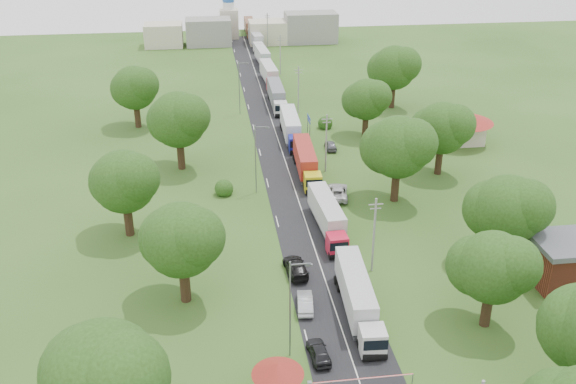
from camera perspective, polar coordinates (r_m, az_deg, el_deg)
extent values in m
plane|color=#2A4A18|center=(77.56, 2.21, -4.54)|extent=(260.00, 260.00, 0.00)
cube|color=black|center=(95.19, 0.20, 1.43)|extent=(8.00, 200.00, 0.04)
cube|color=slate|center=(56.27, 1.94, -16.62)|extent=(0.35, 0.35, 0.25)
cylinder|color=red|center=(57.07, 6.59, -16.16)|extent=(9.00, 0.12, 0.12)
cylinder|color=slate|center=(58.49, 11.02, -15.96)|extent=(0.10, 0.10, 1.00)
cone|color=maroon|center=(54.76, -0.92, -15.44)|extent=(4.40, 4.40, 1.10)
cube|color=black|center=(55.87, 0.48, -16.49)|extent=(0.02, 1.20, 0.90)
cylinder|color=slate|center=(107.84, 1.96, 5.51)|extent=(0.12, 0.12, 4.00)
cylinder|color=slate|center=(110.06, 1.75, 5.93)|extent=(0.12, 0.12, 4.00)
cube|color=navy|center=(108.42, 1.86, 6.52)|extent=(0.06, 3.00, 1.00)
cube|color=silver|center=(108.42, 1.86, 6.52)|extent=(0.07, 3.10, 0.06)
cylinder|color=gray|center=(70.50, 7.64, -3.86)|extent=(0.24, 0.24, 9.00)
cube|color=gray|center=(68.74, 7.83, -1.10)|extent=(1.60, 0.10, 0.10)
cube|color=gray|center=(68.96, 7.80, -1.47)|extent=(1.20, 0.10, 0.10)
cylinder|color=gray|center=(95.22, 3.41, 4.32)|extent=(0.24, 0.24, 9.00)
cube|color=gray|center=(93.92, 3.47, 6.48)|extent=(1.60, 0.10, 0.10)
cube|color=gray|center=(94.08, 3.46, 6.20)|extent=(1.20, 0.10, 0.10)
cylinder|color=gray|center=(121.37, 0.93, 9.05)|extent=(0.24, 0.24, 9.00)
cube|color=gray|center=(120.35, 0.94, 10.79)|extent=(1.60, 0.10, 0.10)
cube|color=gray|center=(120.48, 0.94, 10.56)|extent=(1.20, 0.10, 0.10)
cylinder|color=gray|center=(148.20, -0.69, 12.08)|extent=(0.24, 0.24, 9.00)
cube|color=gray|center=(147.37, -0.70, 13.52)|extent=(1.60, 0.10, 0.10)
cube|color=gray|center=(147.47, -0.70, 13.33)|extent=(1.20, 0.10, 0.10)
cylinder|color=gray|center=(175.39, -1.84, 14.17)|extent=(0.24, 0.24, 9.00)
cube|color=gray|center=(174.69, -1.86, 15.39)|extent=(1.60, 0.10, 0.10)
cube|color=gray|center=(174.78, -1.85, 15.23)|extent=(1.20, 0.10, 0.10)
cylinder|color=slate|center=(57.51, 0.18, -10.47)|extent=(0.16, 0.16, 10.00)
cube|color=slate|center=(55.00, 1.12, -6.43)|extent=(1.80, 0.10, 0.10)
cube|color=slate|center=(55.19, 1.94, -6.50)|extent=(0.50, 0.22, 0.15)
cylinder|color=slate|center=(88.11, -2.90, 2.89)|extent=(0.16, 0.16, 10.00)
cube|color=slate|center=(86.49, -2.37, 5.80)|extent=(1.80, 0.10, 0.10)
cube|color=slate|center=(86.61, -1.84, 5.73)|extent=(0.50, 0.22, 0.15)
cylinder|color=slate|center=(121.11, -4.36, 9.19)|extent=(0.16, 0.16, 10.00)
cube|color=slate|center=(119.94, -4.00, 11.37)|extent=(1.80, 0.10, 0.10)
cube|color=slate|center=(120.02, -3.61, 11.32)|extent=(0.50, 0.22, 0.15)
cylinder|color=#382616|center=(65.88, 17.24, -9.85)|extent=(1.04, 1.04, 3.85)
sphere|color=#1E380F|center=(63.39, 17.78, -6.39)|extent=(7.00, 7.00, 7.00)
sphere|color=#1E380F|center=(62.78, 19.28, -6.15)|extent=(5.50, 5.50, 5.50)
sphere|color=#1E380F|center=(64.20, 16.46, -6.28)|extent=(6.00, 6.00, 6.00)
cylinder|color=#382616|center=(75.74, 18.44, -4.94)|extent=(1.08, 1.08, 4.20)
sphere|color=#1E380F|center=(73.40, 18.98, -1.47)|extent=(7.70, 7.70, 7.70)
sphere|color=#1E380F|center=(72.79, 20.40, -1.21)|extent=(6.05, 6.05, 6.05)
sphere|color=#1E380F|center=(74.26, 17.71, -1.44)|extent=(6.60, 6.60, 6.60)
cylinder|color=#382616|center=(88.00, 9.51, 0.59)|extent=(1.12, 1.12, 4.55)
sphere|color=#1E380F|center=(85.84, 9.78, 3.97)|extent=(8.40, 8.40, 8.40)
sphere|color=#1E380F|center=(84.91, 11.02, 4.27)|extent=(6.60, 6.60, 6.60)
sphere|color=#1E380F|center=(87.05, 8.71, 3.93)|extent=(7.20, 7.20, 7.20)
cylinder|color=#382616|center=(97.81, 13.26, 2.73)|extent=(1.08, 1.08, 4.20)
sphere|color=#1E380F|center=(96.01, 13.56, 5.55)|extent=(7.70, 7.70, 7.70)
sphere|color=#1E380F|center=(95.28, 14.61, 5.81)|extent=(6.05, 6.05, 6.05)
sphere|color=#1E380F|center=(97.02, 12.64, 5.51)|extent=(6.60, 6.60, 6.60)
cylinder|color=#382616|center=(110.93, 6.88, 5.87)|extent=(1.04, 1.04, 3.85)
sphere|color=#1E380F|center=(109.47, 7.01, 8.18)|extent=(7.00, 7.00, 7.00)
sphere|color=#1E380F|center=(108.64, 7.80, 8.41)|extent=(5.50, 5.50, 5.50)
sphere|color=#1E380F|center=(110.53, 6.33, 8.11)|extent=(6.00, 6.00, 6.00)
cylinder|color=#382616|center=(126.90, 9.24, 8.41)|extent=(1.12, 1.12, 4.55)
sphere|color=#1E380F|center=(125.41, 9.42, 10.84)|extent=(8.40, 8.40, 8.40)
sphere|color=#1E380F|center=(124.52, 10.28, 11.10)|extent=(6.60, 6.60, 6.60)
sphere|color=#1E380F|center=(126.61, 8.68, 10.75)|extent=(7.20, 7.20, 7.20)
sphere|color=#1E380F|center=(48.24, -16.09, -15.59)|extent=(8.40, 8.40, 8.40)
sphere|color=#1E380F|center=(46.52, -14.52, -15.68)|extent=(6.60, 6.60, 6.60)
sphere|color=#1E380F|center=(49.96, -17.19, -15.00)|extent=(7.20, 7.20, 7.20)
cylinder|color=#382616|center=(67.11, -9.15, -8.01)|extent=(1.08, 1.08, 4.20)
sphere|color=#1E380F|center=(64.46, -9.46, -4.21)|extent=(7.70, 7.70, 7.70)
sphere|color=#1E380F|center=(63.04, -8.28, -3.98)|extent=(6.05, 6.05, 6.05)
sphere|color=#1E380F|center=(65.99, -10.36, -4.09)|extent=(6.60, 6.60, 6.60)
cylinder|color=#382616|center=(80.67, -13.99, -2.39)|extent=(1.08, 1.08, 4.20)
sphere|color=#1E380F|center=(78.47, -14.38, 0.92)|extent=(7.70, 7.70, 7.70)
sphere|color=#1E380F|center=(76.97, -13.51, 1.20)|extent=(6.05, 6.05, 6.05)
sphere|color=#1E380F|center=(80.09, -15.03, 0.92)|extent=(6.60, 6.60, 6.60)
cylinder|color=#382616|center=(98.25, -9.50, 3.29)|extent=(1.12, 1.12, 4.55)
sphere|color=#1E380F|center=(96.33, -9.73, 6.37)|extent=(8.40, 8.40, 8.40)
sphere|color=#1E380F|center=(94.85, -8.88, 6.70)|extent=(6.60, 6.60, 6.60)
sphere|color=#1E380F|center=(98.00, -10.39, 6.27)|extent=(7.20, 7.20, 7.20)
cylinder|color=#382616|center=(117.66, -13.24, 6.61)|extent=(1.08, 1.08, 4.20)
sphere|color=#1E380F|center=(116.16, -13.49, 9.00)|extent=(7.70, 7.70, 7.70)
sphere|color=#1E380F|center=(114.75, -12.89, 9.29)|extent=(6.05, 6.05, 6.05)
sphere|color=#1E380F|center=(117.75, -13.94, 8.89)|extent=(6.60, 6.60, 6.60)
cube|color=maroon|center=(75.43, 23.85, -5.86)|extent=(8.00, 6.00, 4.60)
cube|color=#47494F|center=(74.21, 24.20, -4.13)|extent=(8.60, 6.60, 0.60)
cube|color=beige|center=(111.10, 15.06, 5.24)|extent=(7.00, 5.00, 4.00)
cone|color=maroon|center=(110.18, 15.23, 6.65)|extent=(10.08, 10.08, 1.80)
cube|color=gray|center=(179.64, -7.08, 13.94)|extent=(12.00, 8.00, 7.00)
cube|color=beige|center=(180.62, -1.84, 14.01)|extent=(10.00, 8.00, 6.00)
cube|color=gray|center=(182.00, 2.04, 14.42)|extent=(14.00, 8.00, 8.00)
cube|color=beige|center=(180.02, -10.99, 13.54)|extent=(10.00, 8.00, 6.00)
cube|color=beige|center=(187.56, -5.25, 14.66)|extent=(5.00, 5.00, 8.00)
cylinder|color=silver|center=(186.70, -5.31, 16.17)|extent=(3.20, 3.20, 2.00)
sphere|color=#2659B2|center=(186.45, -5.33, 16.65)|extent=(3.40, 3.40, 3.40)
cube|color=silver|center=(60.32, 7.52, -12.93)|extent=(2.46, 2.46, 2.44)
cube|color=black|center=(59.22, 7.83, -13.36)|extent=(2.24, 0.14, 1.07)
cube|color=slate|center=(60.10, 7.74, -14.31)|extent=(2.15, 0.37, 0.34)
cube|color=slate|center=(66.05, 5.99, -9.85)|extent=(2.85, 11.31, 0.29)
cube|color=#B6B6BB|center=(65.29, 6.00, -8.44)|extent=(3.06, 11.61, 2.92)
cylinder|color=black|center=(60.31, 7.67, -14.20)|extent=(2.29, 0.97, 0.97)
cylinder|color=black|center=(61.61, 7.25, -13.18)|extent=(2.29, 0.97, 0.97)
cylinder|color=black|center=(68.92, 5.33, -8.40)|extent=(2.29, 0.97, 0.97)
cylinder|color=black|center=(70.10, 5.08, -7.74)|extent=(2.29, 0.97, 0.97)
cube|color=red|center=(74.54, 4.39, -4.65)|extent=(2.38, 2.38, 2.35)
cube|color=black|center=(73.41, 4.58, -4.87)|extent=(2.16, 0.14, 1.04)
cube|color=slate|center=(74.11, 4.53, -5.69)|extent=(2.08, 0.36, 0.33)
cube|color=slate|center=(80.54, 3.43, -2.79)|extent=(2.74, 10.93, 0.28)
cube|color=#B5B5B5|center=(80.00, 3.42, -1.62)|extent=(2.95, 11.22, 2.82)
cylinder|color=black|center=(74.33, 4.49, -5.63)|extent=(2.21, 0.94, 0.94)
cylinder|color=black|center=(75.75, 4.23, -4.98)|extent=(2.21, 0.94, 0.94)
cylinder|color=black|center=(83.51, 3.01, -1.87)|extent=(2.21, 0.94, 0.94)
cylinder|color=black|center=(84.75, 2.83, -1.44)|extent=(2.21, 0.94, 0.94)
cube|color=gold|center=(89.58, 2.22, 0.88)|extent=(2.48, 2.48, 2.47)
cube|color=black|center=(88.36, 2.35, 0.76)|extent=(2.27, 0.13, 1.09)
cube|color=slate|center=(88.98, 2.33, 0.00)|extent=(2.19, 0.35, 0.35)
cube|color=slate|center=(96.14, 1.52, 2.15)|extent=(2.81, 11.47, 0.30)
cube|color=maroon|center=(95.72, 1.50, 3.20)|extent=(3.02, 11.78, 2.97)
cylinder|color=black|center=(89.22, 2.30, 0.04)|extent=(2.32, 0.99, 0.99)
cylinder|color=black|center=(90.81, 2.11, 0.52)|extent=(2.32, 0.99, 0.99)
cylinder|color=black|center=(99.38, 1.21, 2.80)|extent=(2.32, 0.99, 0.99)
cylinder|color=black|center=(100.74, 1.08, 3.12)|extent=(2.32, 0.99, 0.99)
cube|color=navy|center=(103.14, 0.74, 4.31)|extent=(2.50, 2.50, 2.51)
cube|color=black|center=(101.90, 0.84, 4.25)|extent=(2.30, 0.11, 1.10)
cube|color=slate|center=(102.45, 0.83, 3.55)|extent=(2.21, 0.34, 0.35)
cube|color=slate|center=(109.93, 0.21, 5.22)|extent=(2.75, 11.61, 0.30)
cube|color=silver|center=(109.60, 0.19, 6.16)|extent=(2.97, 11.92, 3.01)
cylinder|color=black|center=(102.70, 0.81, 3.58)|extent=(2.36, 1.00, 1.00)
cylinder|color=black|center=(104.36, 0.67, 3.94)|extent=(2.36, 1.00, 1.00)
cylinder|color=black|center=(113.28, -0.03, 5.71)|extent=(2.36, 1.00, 1.00)
cylinder|color=black|center=(114.68, -0.13, 5.96)|extent=(2.36, 1.00, 1.00)
cube|color=silver|center=(120.49, -0.67, 7.46)|extent=(2.42, 2.42, 2.48)
cube|color=black|center=(119.25, -0.60, 7.44)|extent=(2.29, 0.05, 1.09)
cube|color=slate|center=(119.73, -0.60, 6.84)|extent=(2.19, 0.28, 0.35)
cube|color=slate|center=(127.32, -1.06, 8.07)|extent=(2.46, 11.46, 0.30)
cube|color=slate|center=(127.08, -1.08, 8.88)|extent=(2.66, 11.76, 2.98)
cylinder|color=black|center=(119.98, -0.62, 6.85)|extent=(2.34, 0.99, 0.99)
cylinder|color=black|center=(121.66, -0.72, 7.12)|extent=(2.34, 0.99, 0.99)
cylinder|color=black|center=(130.69, -1.23, 8.42)|extent=(2.34, 0.99, 0.99)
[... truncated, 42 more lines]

